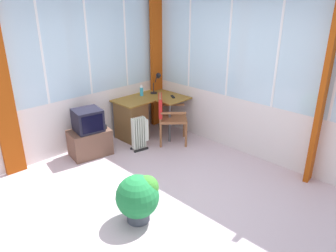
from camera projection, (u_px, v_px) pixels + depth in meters
ground at (161, 200)px, 4.24m from camera, size 4.85×5.19×0.06m
north_window_panel at (67, 69)px, 5.10m from camera, size 3.85×0.07×2.79m
east_window_panel at (251, 71)px, 4.98m from camera, size 0.07×4.19×2.79m
curtain_north_left at (0, 85)px, 4.37m from camera, size 0.29×0.08×2.69m
curtain_corner at (157, 58)px, 6.23m from camera, size 0.29×0.09×2.69m
curtain_east_far at (325, 89)px, 4.19m from camera, size 0.29×0.10×2.69m
desk at (133, 118)px, 5.89m from camera, size 1.20×0.94×0.73m
desk_lamp at (158, 80)px, 6.11m from camera, size 0.23×0.19×0.40m
tv_remote at (173, 97)px, 5.95m from camera, size 0.11×0.15×0.02m
spray_bottle at (142, 90)px, 6.01m from camera, size 0.06×0.06×0.22m
wooden_armchair at (166, 113)px, 5.66m from camera, size 0.68×0.68×0.88m
tv_on_stand at (89, 135)px, 5.28m from camera, size 0.71×0.55×0.80m
space_heater at (140, 133)px, 5.49m from camera, size 0.32×0.22×0.58m
potted_plant at (139, 196)px, 3.71m from camera, size 0.51×0.51×0.58m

